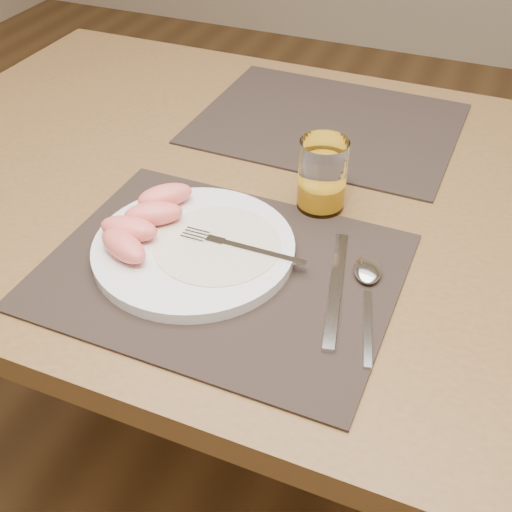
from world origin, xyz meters
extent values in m
plane|color=brown|center=(0.00, 0.00, 0.00)|extent=(5.00, 5.00, 0.00)
cube|color=brown|center=(0.00, 0.00, 0.73)|extent=(1.40, 0.90, 0.04)
cylinder|color=brown|center=(-0.62, 0.37, 0.35)|extent=(0.06, 0.06, 0.71)
cube|color=#2D221C|center=(-0.01, -0.22, 0.75)|extent=(0.45, 0.35, 0.00)
cube|color=#2D221C|center=(-0.01, 0.22, 0.75)|extent=(0.46, 0.36, 0.00)
cylinder|color=white|center=(-0.06, -0.20, 0.76)|extent=(0.27, 0.27, 0.02)
cylinder|color=white|center=(-0.03, -0.19, 0.77)|extent=(0.17, 0.17, 0.00)
cube|color=silver|center=(0.03, -0.19, 0.77)|extent=(0.12, 0.01, 0.00)
cube|color=silver|center=(-0.04, -0.19, 0.77)|extent=(0.03, 0.01, 0.00)
cube|color=silver|center=(-0.07, -0.19, 0.77)|extent=(0.03, 0.02, 0.00)
cube|color=silver|center=(0.12, -0.15, 0.76)|extent=(0.04, 0.13, 0.00)
cube|color=silver|center=(0.15, -0.26, 0.76)|extent=(0.03, 0.09, 0.01)
cube|color=silver|center=(0.19, -0.25, 0.76)|extent=(0.04, 0.12, 0.00)
ellipsoid|color=silver|center=(0.16, -0.15, 0.76)|extent=(0.05, 0.06, 0.01)
cylinder|color=white|center=(0.06, -0.03, 0.81)|extent=(0.07, 0.07, 0.11)
cylinder|color=#FFA515|center=(0.06, -0.03, 0.78)|extent=(0.06, 0.06, 0.03)
ellipsoid|color=#F97465|center=(-0.13, -0.26, 0.79)|extent=(0.09, 0.07, 0.03)
ellipsoid|color=#F97465|center=(-0.15, -0.23, 0.79)|extent=(0.08, 0.05, 0.03)
ellipsoid|color=#F97465|center=(-0.13, -0.18, 0.79)|extent=(0.09, 0.07, 0.03)
ellipsoid|color=#F97465|center=(-0.14, -0.14, 0.79)|extent=(0.08, 0.08, 0.03)
camera|label=1|loc=(0.27, -0.79, 1.30)|focal=45.00mm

